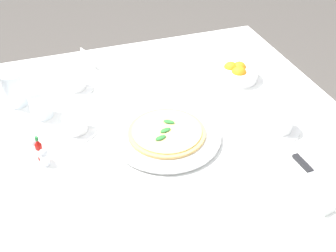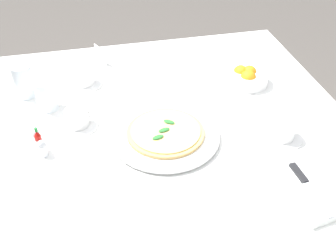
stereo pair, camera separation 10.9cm
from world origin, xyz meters
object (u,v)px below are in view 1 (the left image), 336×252
Objects in this scene: coffee_cup_back_corner at (75,83)px; water_glass_near_right at (14,91)px; water_glass_far_right at (40,104)px; pepper_shaker at (36,147)px; citrus_bowl at (237,73)px; menu_card at (88,59)px; dinner_knife at (314,175)px; salt_shaker at (45,158)px; napkin_folded at (312,178)px; pizza_plate at (167,135)px; pizza at (167,132)px; hot_sauce_bottle at (39,150)px; coffee_cup_center_back at (75,125)px; coffee_cup_left_edge at (281,122)px.

water_glass_near_right is (0.03, -0.20, 0.02)m from coffee_cup_back_corner.
water_glass_far_right reaches higher than pepper_shaker.
citrus_bowl reaches higher than menu_card.
salt_shaker is at bearing -117.37° from dinner_knife.
napkin_folded is 4.24× the size of pepper_shaker.
pizza_plate is 5.94× the size of salt_shaker.
pizza is at bearing 51.27° from water_glass_near_right.
coffee_cup_back_corner is 1.53× the size of menu_card.
hot_sauce_bottle is (0.22, -0.02, -0.01)m from water_glass_far_right.
salt_shaker is at bearing -3.25° from water_glass_far_right.
water_glass_near_right is 0.34m from menu_card.
pizza is 2.25× the size of water_glass_far_right.
citrus_bowl reaches higher than pizza.
hot_sauce_bottle is at bearing 9.29° from water_glass_near_right.
salt_shaker is (0.24, -0.01, -0.02)m from water_glass_far_right.
menu_card is at bearing 144.34° from water_glass_far_right.
pepper_shaker is at bearing -98.37° from pizza.
menu_card is (-0.53, -0.15, 0.02)m from pizza_plate.
water_glass_far_right is at bearing -142.79° from coffee_cup_center_back.
menu_card is (-0.28, -0.51, 0.00)m from citrus_bowl.
menu_card is at bearing -160.31° from napkin_folded.
coffee_cup_center_back is 0.72m from dinner_knife.
napkin_folded is 0.77m from hot_sauce_bottle.
menu_card is (-0.83, -0.47, 0.01)m from dinner_knife.
pepper_shaker is at bearing -126.68° from napkin_folded.
pizza is 0.37m from salt_shaker.
citrus_bowl reaches higher than pepper_shaker.
pizza_plate is at bearing 51.28° from water_glass_near_right.
water_glass_far_right is 0.54× the size of dinner_knife.
water_glass_near_right is 0.61× the size of dinner_knife.
pepper_shaker reaches higher than pizza.
coffee_cup_left_edge is 0.73m from hot_sauce_bottle.
citrus_bowl is at bearing 165.86° from napkin_folded.
coffee_cup_back_corner is 2.31× the size of salt_shaker.
pizza_plate is 1.40× the size of napkin_folded.
water_glass_near_right is at bearing -142.49° from water_glass_far_right.
pizza_plate is 4.02× the size of hot_sauce_bottle.
coffee_cup_left_edge is at bearing 79.67° from pepper_shaker.
napkin_folded is 0.01m from dinner_knife.
pizza is 0.29m from coffee_cup_center_back.
water_glass_near_right is at bearing -128.73° from pizza.
coffee_cup_left_edge is 0.32m from citrus_bowl.
citrus_bowl is (-0.55, 0.04, 0.02)m from napkin_folded.
coffee_cup_left_edge is at bearing 17.62° from menu_card.
napkin_folded is 0.79m from pepper_shaker.
citrus_bowl is at bearing 124.37° from pizza.
dinner_knife reaches higher than napkin_folded.
hot_sauce_bottle reaches higher than menu_card.
salt_shaker is (0.03, 0.01, -0.01)m from hot_sauce_bottle.
salt_shaker reaches higher than dinner_knife.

